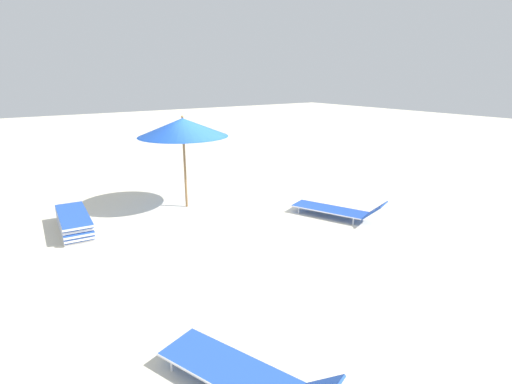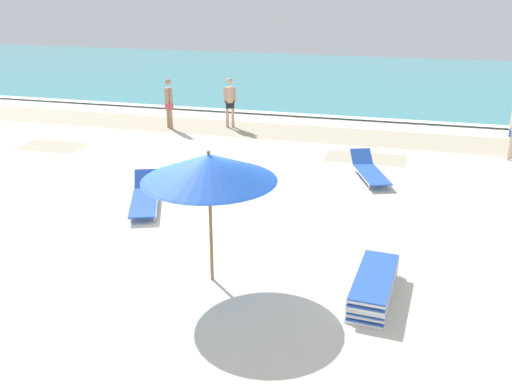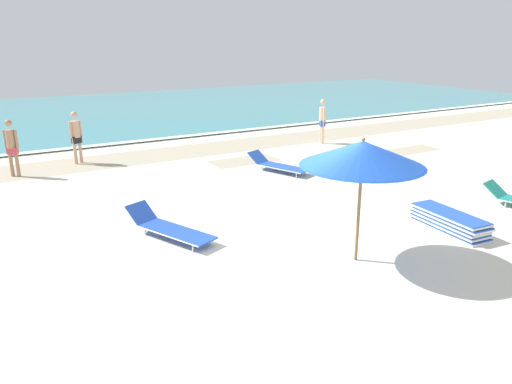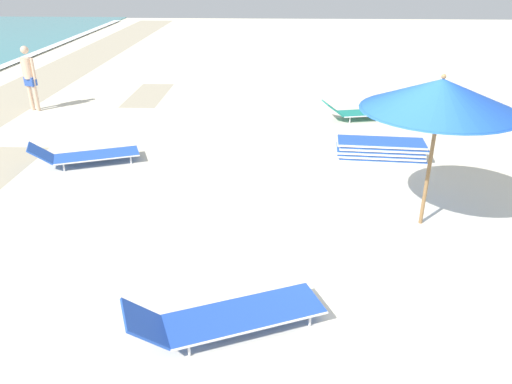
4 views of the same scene
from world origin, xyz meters
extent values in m
cube|color=beige|center=(0.00, 0.00, -0.08)|extent=(60.00, 60.00, 0.16)
cylinder|color=olive|center=(0.89, -1.16, 1.06)|extent=(0.06, 0.06, 2.11)
cone|color=blue|center=(0.89, -1.16, 2.11)|extent=(2.30, 2.30, 0.46)
cylinder|color=#163D95|center=(0.89, -1.16, 1.89)|extent=(2.23, 2.23, 0.01)
sphere|color=olive|center=(0.89, -1.16, 2.38)|extent=(0.07, 0.07, 0.07)
cube|color=blue|center=(3.72, -1.05, 0.06)|extent=(0.74, 1.84, 0.03)
cube|color=silver|center=(3.72, -1.05, 0.03)|extent=(0.76, 1.88, 0.04)
cube|color=blue|center=(3.72, -1.00, 0.14)|extent=(0.74, 1.84, 0.03)
cube|color=silver|center=(3.72, -1.00, 0.11)|extent=(0.76, 1.88, 0.04)
cube|color=blue|center=(3.72, -0.99, 0.23)|extent=(0.74, 1.84, 0.03)
cube|color=silver|center=(3.72, -0.99, 0.20)|extent=(0.76, 1.88, 0.04)
cube|color=blue|center=(3.72, -1.05, 0.31)|extent=(0.74, 1.84, 0.03)
cube|color=silver|center=(3.72, -1.05, 0.28)|extent=(0.76, 1.88, 0.04)
cube|color=blue|center=(3.72, -1.01, 0.40)|extent=(0.74, 1.84, 0.03)
cube|color=silver|center=(3.72, -1.01, 0.37)|extent=(0.76, 1.88, 0.04)
cube|color=blue|center=(-1.72, 1.55, 0.17)|extent=(1.25, 1.93, 0.03)
cylinder|color=silver|center=(-2.00, 1.44, 0.17)|extent=(0.72, 1.72, 0.03)
cylinder|color=silver|center=(-1.44, 1.66, 0.17)|extent=(0.72, 1.72, 0.03)
cube|color=blue|center=(-2.15, 2.59, 0.36)|extent=(0.70, 0.62, 0.39)
cylinder|color=silver|center=(-1.69, 0.79, 0.08)|extent=(0.03, 0.03, 0.16)
cylinder|color=silver|center=(-1.22, 0.98, 0.08)|extent=(0.03, 0.03, 0.16)
cylinder|color=silver|center=(-2.23, 2.12, 0.08)|extent=(0.03, 0.03, 0.16)
cylinder|color=silver|center=(-1.76, 2.31, 0.08)|extent=(0.03, 0.03, 0.16)
cube|color=blue|center=(3.24, 4.94, 0.17)|extent=(1.15, 1.80, 0.03)
cylinder|color=silver|center=(2.96, 4.83, 0.17)|extent=(0.62, 1.60, 0.03)
cylinder|color=silver|center=(3.52, 5.04, 0.17)|extent=(0.62, 1.60, 0.03)
cylinder|color=silver|center=(3.24, 4.23, 0.08)|extent=(0.03, 0.03, 0.16)
cylinder|color=silver|center=(3.71, 4.41, 0.08)|extent=(0.03, 0.03, 0.16)
camera|label=1|loc=(5.15, 8.24, 3.40)|focal=28.00mm
camera|label=2|loc=(3.98, -9.65, 5.08)|focal=40.00mm
camera|label=3|loc=(-5.25, -7.80, 4.16)|focal=35.00mm
camera|label=4|loc=(-6.32, 1.23, 3.93)|focal=35.00mm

